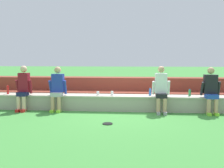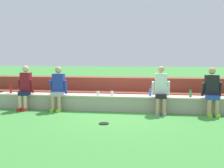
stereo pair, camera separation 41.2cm
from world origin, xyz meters
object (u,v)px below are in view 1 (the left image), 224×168
Objects in this scene: person_far_left at (23,87)px; water_bottle_near_left at (150,92)px; plastic_cup_left_end at (98,93)px; person_center at (161,89)px; frisbee at (108,124)px; plastic_cup_middle at (112,93)px; person_left_of_center at (57,88)px; water_bottle_center_gap at (190,93)px; person_right_of_center at (211,89)px; water_bottle_mid_left at (8,90)px.

water_bottle_near_left is (3.86, 0.29, -0.13)m from person_far_left.
plastic_cup_left_end is at bearing 5.98° from person_far_left.
person_center is 5.56× the size of water_bottle_near_left.
person_center is (4.16, 0.01, -0.00)m from person_far_left.
plastic_cup_middle is at bearing 90.83° from frisbee.
person_left_of_center is at bearing 179.88° from person_center.
person_far_left is at bearing -174.02° from plastic_cup_left_end.
water_bottle_center_gap is 0.86× the size of water_bottle_near_left.
person_center is at bearing -162.04° from water_bottle_center_gap.
person_center is 1.02× the size of person_right_of_center.
water_bottle_near_left is (-0.30, 0.28, -0.13)m from person_center.
person_center reaches higher than plastic_cup_middle.
water_bottle_near_left is 1.16m from plastic_cup_middle.
person_far_left is at bearing -174.89° from plastic_cup_middle.
person_far_left is at bearing 153.54° from frisbee.
person_left_of_center is 4.00m from water_bottle_center_gap.
water_bottle_mid_left is at bearing -179.55° from water_bottle_center_gap.
water_bottle_near_left is at bearing 2.62° from plastic_cup_middle.
frisbee is at bearing -25.64° from water_bottle_mid_left.
water_bottle_mid_left is at bearing 177.11° from person_center.
person_far_left is 2.72m from plastic_cup_middle.
frisbee is at bearing -89.17° from plastic_cup_middle.
person_far_left is 5.05m from water_bottle_center_gap.
water_bottle_mid_left is 3.77m from frisbee.
person_right_of_center is 2.88m from plastic_cup_middle.
plastic_cup_left_end is at bearing -177.94° from water_bottle_near_left.
water_bottle_mid_left is at bearing 154.36° from frisbee.
person_far_left is 1.02× the size of person_right_of_center.
frisbee is (-1.43, -1.37, -0.70)m from person_center.
plastic_cup_left_end is 0.47× the size of frisbee.
person_left_of_center is at bearing -169.83° from plastic_cup_left_end.
person_far_left reaches higher than person_left_of_center.
plastic_cup_middle is (0.44, 0.00, 0.01)m from plastic_cup_left_end.
water_bottle_center_gap is at bearing 0.45° from water_bottle_mid_left.
person_center is at bearing -179.87° from person_right_of_center.
plastic_cup_left_end is at bearing 176.20° from person_right_of_center.
water_bottle_center_gap is at bearing 151.82° from person_right_of_center.
person_right_of_center reaches higher than frisbee.
person_far_left is 4.98× the size of water_bottle_mid_left.
person_left_of_center reaches higher than plastic_cup_middle.
person_far_left is 3.87m from water_bottle_near_left.
water_bottle_center_gap is at bearing 1.45° from plastic_cup_middle.
frisbee is at bearing -26.46° from person_far_left.
person_left_of_center is at bearing -172.36° from plastic_cup_middle.
person_left_of_center is at bearing -175.98° from water_bottle_center_gap.
frisbee is at bearing -39.55° from person_left_of_center.
plastic_cup_middle is 1.68m from frisbee.
person_far_left is 1.06m from person_left_of_center.
plastic_cup_left_end is (-1.60, -0.06, -0.06)m from water_bottle_near_left.
frisbee is at bearing -124.52° from water_bottle_near_left.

